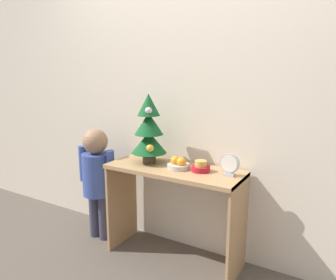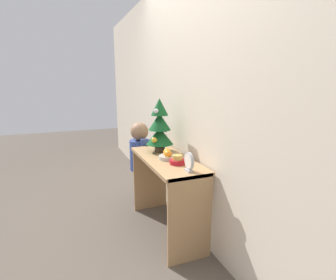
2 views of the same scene
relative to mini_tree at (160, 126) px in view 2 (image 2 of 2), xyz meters
name	(u,v)px [view 2 (image 2 of 2)]	position (x,y,z in m)	size (l,w,h in m)	color
ground_plane	(147,234)	(0.24, -0.23, -1.00)	(12.00, 12.00, 0.00)	brown
back_wall	(192,102)	(0.24, 0.23, 0.25)	(7.00, 0.05, 2.50)	beige
console_table	(166,176)	(0.24, -0.02, -0.44)	(1.03, 0.41, 0.74)	tan
mini_tree	(160,126)	(0.00, 0.00, 0.00)	(0.27, 0.27, 0.54)	#4C3828
fruit_bowl	(168,156)	(0.27, -0.02, -0.23)	(0.17, 0.17, 0.09)	#B7B2A8
singing_bowl	(177,160)	(0.44, 0.00, -0.23)	(0.13, 0.13, 0.08)	#AD1923
desk_clock	(189,162)	(0.65, 0.00, -0.18)	(0.14, 0.04, 0.16)	#B2B2B7
child_figure	(140,154)	(-0.49, -0.07, -0.40)	(0.38, 0.24, 0.97)	#38384C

